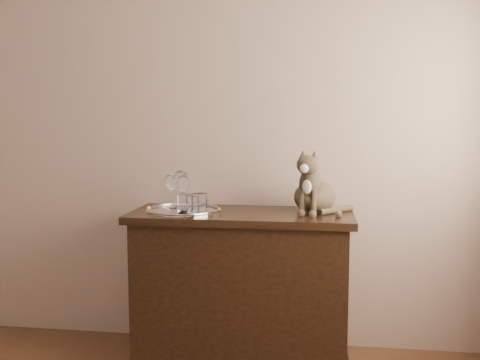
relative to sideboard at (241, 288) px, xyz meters
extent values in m
cube|color=tan|center=(-0.60, 0.31, 0.93)|extent=(4.00, 0.10, 2.70)
cylinder|color=silver|center=(-0.31, -0.03, 0.43)|extent=(0.40, 0.40, 0.01)
cylinder|color=white|center=(-0.26, -0.07, 0.48)|extent=(0.07, 0.07, 0.08)
cylinder|color=white|center=(-0.29, -0.11, 0.48)|extent=(0.08, 0.08, 0.09)
cylinder|color=white|center=(-0.22, -0.04, 0.48)|extent=(0.08, 0.08, 0.09)
camera|label=1|loc=(0.39, -2.83, 0.91)|focal=40.00mm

